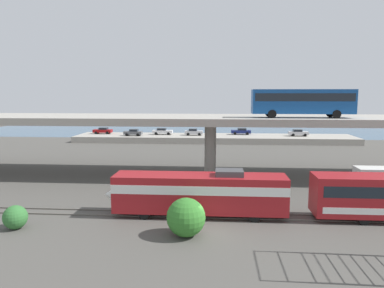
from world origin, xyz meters
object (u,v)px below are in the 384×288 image
Objects in this scene: transit_bus_on_overpass at (303,101)px; train_locomotive at (191,191)px; parked_car_3 at (163,131)px; parked_car_5 at (241,131)px; parked_car_2 at (194,132)px; parked_car_0 at (298,133)px; parked_car_4 at (103,131)px; parked_car_1 at (133,132)px.

train_locomotive is at bearing -131.97° from transit_bus_on_overpass.
parked_car_5 is at bearing 4.52° from parked_car_3.
parked_car_5 is at bearing 11.92° from parked_car_2.
parked_car_0 is at bearing 78.31° from transit_bus_on_overpass.
parked_car_5 is at bearing -178.58° from parked_car_4.
transit_bus_on_overpass is at bearing 96.92° from parked_car_5.
train_locomotive is 20.06m from transit_bus_on_overpass.
parked_car_5 is at bearing -98.09° from train_locomotive.
parked_car_1 is (-16.79, 49.05, -0.08)m from train_locomotive.
parked_car_1 is 8.82m from parked_car_4.
parked_car_4 is (-37.29, 38.75, -7.79)m from transit_bus_on_overpass.
parked_car_3 is at bearing -155.46° from parked_car_1.
parked_car_3 is at bearing 177.47° from parked_car_4.
parked_car_2 and parked_car_4 have the same top height.
transit_bus_on_overpass reaches higher than parked_car_0.
parked_car_0 is 30.71m from parked_car_3.
parked_car_0 and parked_car_4 have the same top height.
parked_car_2 is (-15.65, 37.27, -7.79)m from transit_bus_on_overpass.
parked_car_4 is at bearing 133.89° from transit_bus_on_overpass.
parked_car_2 and parked_car_5 have the same top height.
transit_bus_on_overpass is at bearing 129.59° from parked_car_1.
train_locomotive is 3.97× the size of parked_car_1.
transit_bus_on_overpass is 54.34m from parked_car_4.
parked_car_0 and parked_car_5 have the same top height.
parked_car_4 is at bearing 176.07° from parked_car_2.
transit_bus_on_overpass is 40.60m from parked_car_5.
train_locomotive is 3.57× the size of parked_car_5.
parked_car_0 is 0.97× the size of parked_car_4.
parked_car_3 is at bearing 4.52° from parked_car_5.
parked_car_1 is 0.90× the size of parked_car_5.
parked_car_1 is 24.75m from parked_car_5.
parked_car_3 is (-10.59, 51.89, -0.08)m from train_locomotive.
parked_car_3 is 1.06× the size of parked_car_4.
parked_car_0 and parked_car_1 have the same top height.
train_locomotive is 54.95m from parked_car_0.
parked_car_2 is (-3.27, 51.04, -0.08)m from train_locomotive.
parked_car_4 is 0.96× the size of parked_car_5.
parked_car_3 is (-30.70, 0.75, 0.00)m from parked_car_0.
parked_car_0 is 0.92× the size of parked_car_3.
parked_car_1 and parked_car_3 have the same top height.
train_locomotive is 3.49× the size of parked_car_3.
parked_car_2 is 0.94× the size of parked_car_4.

